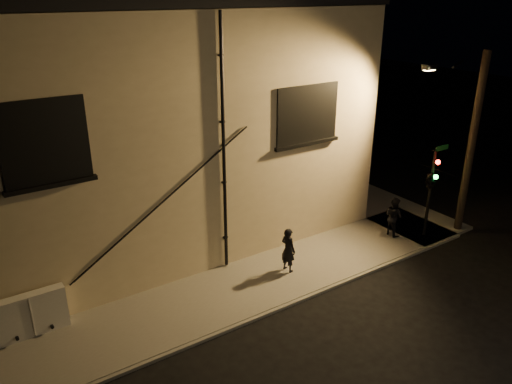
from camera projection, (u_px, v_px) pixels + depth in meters
ground at (321, 291)px, 16.00m from camera, size 90.00×90.00×0.00m
sidewalk at (273, 229)px, 19.98m from camera, size 21.00×16.00×0.12m
building at (120, 114)px, 19.72m from camera, size 16.20×12.23×8.80m
utility_cabinet at (31, 315)px, 13.61m from camera, size 1.92×0.32×1.26m
pedestrian_a at (288, 250)px, 16.69m from camera, size 0.48×0.63×1.57m
pedestrian_b at (394, 216)px, 19.19m from camera, size 0.62×0.78×1.54m
traffic_signal at (431, 179)px, 18.34m from camera, size 1.18×2.07×3.56m
streetlamp_pole at (469, 141)px, 18.62m from camera, size 2.02×1.39×7.03m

